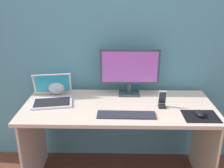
% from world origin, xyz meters
% --- Properties ---
extents(wall_back, '(6.00, 0.04, 2.50)m').
position_xyz_m(wall_back, '(0.00, 0.38, 1.25)').
color(wall_back, teal).
rests_on(wall_back, ground_plane).
extents(desk, '(1.51, 0.64, 0.72)m').
position_xyz_m(desk, '(0.00, 0.00, 0.58)').
color(desk, beige).
rests_on(desk, ground_plane).
extents(monitor, '(0.50, 0.14, 0.40)m').
position_xyz_m(monitor, '(0.09, 0.22, 0.95)').
color(monitor, '#304346').
rests_on(monitor, desk).
extents(laptop, '(0.36, 0.36, 0.21)m').
position_xyz_m(laptop, '(-0.54, 0.07, 0.77)').
color(laptop, silver).
rests_on(laptop, desk).
extents(fishbowl, '(0.16, 0.16, 0.16)m').
position_xyz_m(fishbowl, '(-0.54, 0.23, 0.80)').
color(fishbowl, silver).
rests_on(fishbowl, desk).
extents(keyboard_external, '(0.43, 0.13, 0.01)m').
position_xyz_m(keyboard_external, '(0.05, -0.18, 0.73)').
color(keyboard_external, '#262A32').
rests_on(keyboard_external, desk).
extents(mousepad, '(0.25, 0.20, 0.00)m').
position_xyz_m(mousepad, '(0.59, -0.18, 0.72)').
color(mousepad, black).
rests_on(mousepad, desk).
extents(mouse, '(0.06, 0.10, 0.04)m').
position_xyz_m(mouse, '(0.59, -0.17, 0.74)').
color(mouse, black).
rests_on(mouse, mousepad).
extents(phone_in_dock, '(0.06, 0.06, 0.14)m').
position_xyz_m(phone_in_dock, '(0.34, -0.03, 0.77)').
color(phone_in_dock, black).
rests_on(phone_in_dock, desk).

